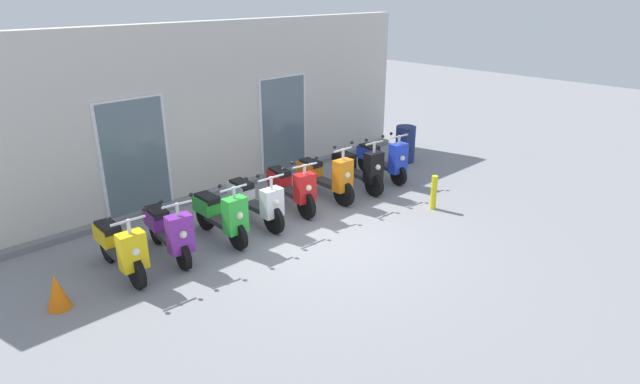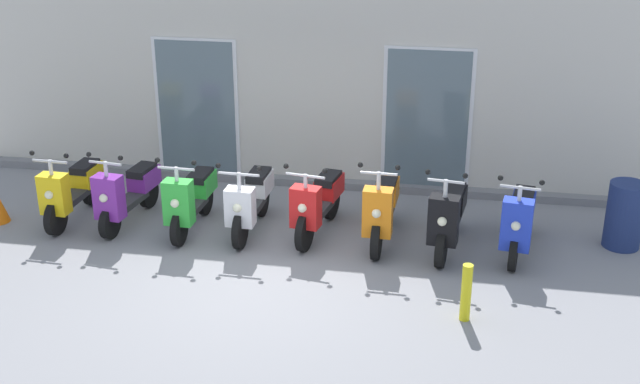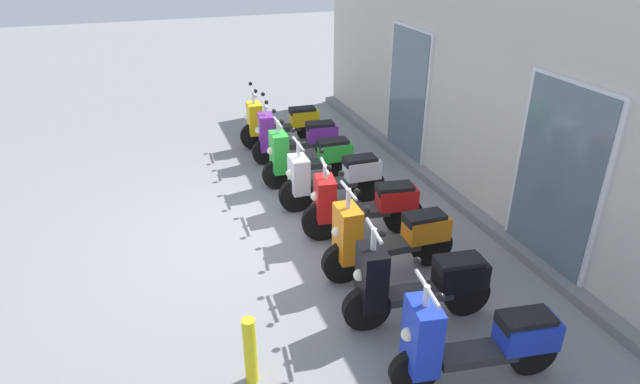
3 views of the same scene
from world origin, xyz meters
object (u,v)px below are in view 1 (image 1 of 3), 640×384
at_px(scooter_black, 358,168).
at_px(curb_bollard, 434,192).
at_px(scooter_red, 291,187).
at_px(scooter_blue, 383,159).
at_px(scooter_yellow, 120,247).
at_px(traffic_cone, 57,292).
at_px(scooter_orange, 326,176).
at_px(scooter_white, 255,200).
at_px(scooter_green, 221,214).
at_px(trash_bin, 405,144).
at_px(scooter_purple, 168,230).

relative_size(scooter_black, curb_bollard, 2.30).
height_order(scooter_red, scooter_blue, scooter_blue).
height_order(scooter_yellow, traffic_cone, scooter_yellow).
relative_size(scooter_orange, traffic_cone, 3.20).
height_order(scooter_white, scooter_black, scooter_black).
height_order(scooter_green, scooter_orange, scooter_orange).
xyz_separation_m(scooter_blue, curb_bollard, (-0.66, -1.86, -0.13)).
xyz_separation_m(scooter_yellow, trash_bin, (7.69, 0.47, -0.01)).
xyz_separation_m(traffic_cone, trash_bin, (8.75, 0.75, 0.20)).
relative_size(scooter_purple, traffic_cone, 3.03).
distance_m(traffic_cone, curb_bollard, 6.87).
relative_size(scooter_black, scooter_blue, 1.01).
bearing_deg(traffic_cone, scooter_white, 5.29).
bearing_deg(scooter_red, scooter_purple, -177.71).
distance_m(scooter_yellow, scooter_green, 1.80).
distance_m(scooter_black, curb_bollard, 1.81).
xyz_separation_m(scooter_red, traffic_cone, (-4.63, -0.41, -0.22)).
height_order(scooter_green, curb_bollard, scooter_green).
distance_m(scooter_purple, traffic_cone, 1.92).
relative_size(scooter_orange, trash_bin, 1.82).
height_order(scooter_black, curb_bollard, scooter_black).
bearing_deg(scooter_orange, scooter_red, 175.49).
height_order(scooter_yellow, scooter_purple, scooter_purple).
relative_size(scooter_white, scooter_blue, 1.02).
bearing_deg(scooter_white, scooter_yellow, -178.61).
relative_size(scooter_orange, scooter_black, 1.03).
xyz_separation_m(scooter_blue, trash_bin, (1.40, 0.43, -0.02)).
xyz_separation_m(traffic_cone, curb_bollard, (6.69, -1.55, 0.09)).
distance_m(scooter_green, trash_bin, 5.92).
distance_m(scooter_red, trash_bin, 4.13).
bearing_deg(scooter_orange, scooter_blue, -0.92).
relative_size(scooter_white, trash_bin, 1.79).
bearing_deg(scooter_orange, scooter_black, -6.52).
height_order(scooter_white, scooter_orange, scooter_orange).
bearing_deg(trash_bin, scooter_black, -167.69).
xyz_separation_m(scooter_purple, scooter_white, (1.80, 0.04, 0.01)).
distance_m(scooter_green, scooter_red, 1.79).
height_order(scooter_white, scooter_blue, scooter_blue).
distance_m(scooter_white, scooter_black, 2.74).
distance_m(scooter_green, scooter_orange, 2.68).
distance_m(scooter_yellow, scooter_red, 3.58).
distance_m(scooter_green, traffic_cone, 2.87).
xyz_separation_m(scooter_black, trash_bin, (2.33, 0.51, -0.03)).
height_order(scooter_green, scooter_white, scooter_green).
bearing_deg(scooter_white, curb_bollard, -32.26).
xyz_separation_m(scooter_yellow, scooter_red, (3.58, 0.13, 0.01)).
relative_size(scooter_blue, traffic_cone, 3.07).
distance_m(scooter_yellow, scooter_white, 2.63).
xyz_separation_m(scooter_white, scooter_black, (2.74, -0.10, 0.01)).
relative_size(scooter_purple, scooter_black, 0.98).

